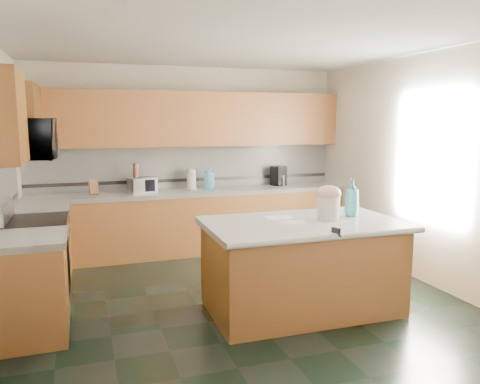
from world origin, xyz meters
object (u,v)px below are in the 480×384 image
island_base (302,268)px  coffee_maker (279,176)px  treat_jar (328,208)px  knife_block (94,187)px  soap_bottle_island (352,198)px  island_top (302,224)px  toaster_oven (142,185)px

island_base → coffee_maker: (0.84, 2.53, 0.64)m
treat_jar → knife_block: treat_jar is taller
knife_block → coffee_maker: (2.76, 0.03, 0.05)m
soap_bottle_island → treat_jar: bearing=-153.0°
island_top → coffee_maker: size_ratio=6.33×
soap_bottle_island → island_base: bearing=-162.4°
island_base → toaster_oven: size_ratio=5.14×
treat_jar → soap_bottle_island: 0.35m
knife_block → toaster_oven: (0.66, 0.00, 0.00)m
treat_jar → soap_bottle_island: size_ratio=0.61×
coffee_maker → knife_block: bearing=161.4°
knife_block → toaster_oven: knife_block is taller
treat_jar → coffee_maker: (0.57, 2.56, 0.03)m
soap_bottle_island → toaster_oven: size_ratio=1.10×
toaster_oven → coffee_maker: (2.10, 0.03, 0.05)m
island_top → treat_jar: 0.31m
island_base → island_top: (0.00, 0.00, 0.46)m
island_base → treat_jar: size_ratio=7.70×
island_base → knife_block: size_ratio=8.98×
treat_jar → soap_bottle_island: (0.33, 0.09, 0.08)m
island_top → coffee_maker: bearing=72.5°
island_top → knife_block: knife_block is taller
soap_bottle_island → coffee_maker: (0.24, 2.46, -0.04)m
treat_jar → coffee_maker: size_ratio=0.78×
soap_bottle_island → toaster_oven: (-1.86, 2.43, -0.09)m
coffee_maker → treat_jar: bearing=-121.7°
island_base → soap_bottle_island: (0.60, 0.06, 0.69)m
island_base → knife_block: 3.20m
knife_block → toaster_oven: 0.66m
coffee_maker → toaster_oven: bearing=161.6°
island_base → toaster_oven: 2.86m
island_top → soap_bottle_island: bearing=6.8°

